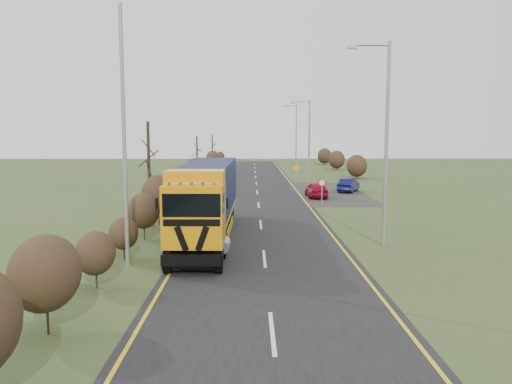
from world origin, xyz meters
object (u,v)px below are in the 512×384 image
object	(u,v)px
car_red_hatchback	(316,190)
car_blue_sedan	(349,185)
lorry	(207,196)
streetlight_near	(384,135)
speed_sign	(322,187)

from	to	relation	value
car_red_hatchback	car_blue_sedan	world-z (taller)	car_red_hatchback
car_blue_sedan	car_red_hatchback	bearing A→B (deg)	72.61
lorry	car_red_hatchback	size ratio (longest dim) A/B	3.60
car_blue_sedan	streetlight_near	distance (m)	22.59
lorry	car_blue_sedan	world-z (taller)	lorry
lorry	car_blue_sedan	size ratio (longest dim) A/B	3.82
streetlight_near	speed_sign	distance (m)	13.30
car_blue_sedan	streetlight_near	size ratio (longest dim) A/B	0.39
lorry	streetlight_near	size ratio (longest dim) A/B	1.47
car_red_hatchback	streetlight_near	xyz separation A→B (m)	(0.75, -18.02, 4.62)
lorry	car_red_hatchback	world-z (taller)	lorry
car_red_hatchback	car_blue_sedan	bearing A→B (deg)	-133.01
car_red_hatchback	speed_sign	distance (m)	5.40
car_blue_sedan	speed_sign	size ratio (longest dim) A/B	1.77
speed_sign	streetlight_near	bearing A→B (deg)	-85.26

